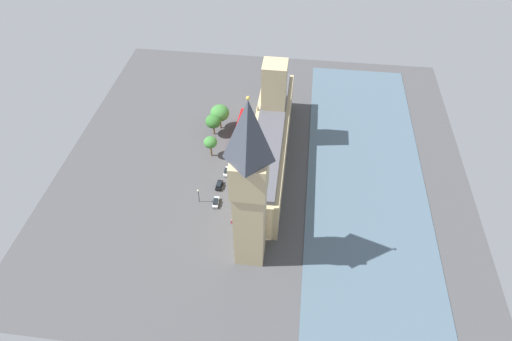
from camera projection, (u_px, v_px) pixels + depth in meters
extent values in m
plane|color=#424244|center=(264.00, 161.00, 149.18)|extent=(139.68, 139.68, 0.00)
cube|color=#475B6B|center=(365.00, 169.00, 146.05)|extent=(39.10, 125.71, 0.25)
cube|color=tan|center=(270.00, 146.00, 143.88)|extent=(11.55, 66.92, 14.37)
cube|color=tan|center=(274.00, 104.00, 145.98)|extent=(8.08, 8.08, 31.95)
cube|color=#4C4C54|center=(270.00, 128.00, 138.18)|extent=(8.78, 64.25, 1.60)
cone|color=tan|center=(264.00, 75.00, 159.26)|extent=(1.20, 1.20, 2.49)
cone|color=tan|center=(258.00, 107.00, 145.26)|extent=(1.20, 1.20, 2.61)
cone|color=tan|center=(250.00, 146.00, 131.26)|extent=(1.20, 1.20, 2.72)
cone|color=tan|center=(240.00, 194.00, 117.22)|extent=(1.20, 1.20, 2.99)
cube|color=tan|center=(250.00, 224.00, 112.23)|extent=(7.87, 7.87, 27.68)
cube|color=tan|center=(249.00, 175.00, 98.62)|extent=(8.66, 8.66, 10.46)
cylinder|color=silver|center=(230.00, 173.00, 99.01)|extent=(0.25, 5.98, 5.98)
torus|color=black|center=(230.00, 173.00, 99.01)|extent=(0.24, 6.22, 6.22)
cylinder|color=silver|center=(252.00, 162.00, 101.73)|extent=(5.98, 0.25, 5.98)
torus|color=black|center=(252.00, 162.00, 101.73)|extent=(6.22, 0.24, 6.22)
pyramid|color=#383D47|center=(248.00, 131.00, 89.09)|extent=(8.66, 8.66, 16.25)
sphere|color=gold|center=(248.00, 98.00, 83.00)|extent=(0.80, 0.80, 0.80)
cube|color=#B20C0F|center=(242.00, 121.00, 160.44)|extent=(2.92, 10.59, 4.20)
cube|color=black|center=(242.00, 121.00, 160.38)|extent=(2.96, 10.19, 0.70)
cylinder|color=black|center=(241.00, 119.00, 164.61)|extent=(0.39, 1.11, 1.10)
cylinder|color=black|center=(247.00, 120.00, 164.35)|extent=(0.39, 1.11, 1.10)
cylinder|color=black|center=(238.00, 131.00, 159.53)|extent=(0.39, 1.11, 1.10)
cylinder|color=black|center=(243.00, 132.00, 159.27)|extent=(0.39, 1.11, 1.10)
cube|color=red|center=(239.00, 141.00, 152.65)|extent=(2.72, 10.55, 4.20)
cube|color=black|center=(239.00, 140.00, 152.59)|extent=(2.77, 10.15, 0.70)
cylinder|color=black|center=(240.00, 152.00, 151.49)|extent=(0.37, 1.11, 1.10)
cylinder|color=black|center=(234.00, 151.00, 151.72)|extent=(0.37, 1.11, 1.10)
cylinder|color=black|center=(243.00, 139.00, 156.58)|extent=(0.37, 1.11, 1.10)
cylinder|color=black|center=(237.00, 138.00, 156.81)|extent=(0.37, 1.11, 1.10)
cube|color=silver|center=(227.00, 172.00, 144.32)|extent=(1.92, 4.33, 0.75)
cube|color=black|center=(227.00, 171.00, 143.67)|extent=(1.56, 2.45, 0.65)
cylinder|color=black|center=(226.00, 169.00, 145.62)|extent=(0.28, 0.69, 0.68)
cylinder|color=black|center=(230.00, 170.00, 145.44)|extent=(0.28, 0.69, 0.68)
cylinder|color=black|center=(224.00, 175.00, 143.73)|extent=(0.28, 0.69, 0.68)
cylinder|color=black|center=(228.00, 176.00, 143.55)|extent=(0.28, 0.69, 0.68)
cube|color=black|center=(219.00, 185.00, 139.89)|extent=(2.01, 4.37, 0.75)
cube|color=black|center=(219.00, 184.00, 139.24)|extent=(1.63, 2.47, 0.65)
cylinder|color=black|center=(218.00, 183.00, 141.20)|extent=(0.29, 0.69, 0.68)
cylinder|color=black|center=(223.00, 183.00, 141.00)|extent=(0.29, 0.69, 0.68)
cylinder|color=black|center=(216.00, 189.00, 139.31)|extent=(0.29, 0.69, 0.68)
cylinder|color=black|center=(221.00, 189.00, 139.11)|extent=(0.29, 0.69, 0.68)
cube|color=#B7B7BC|center=(216.00, 202.00, 134.72)|extent=(1.91, 4.50, 0.75)
cube|color=black|center=(216.00, 201.00, 134.07)|extent=(1.56, 2.54, 0.65)
cylinder|color=black|center=(214.00, 200.00, 136.03)|extent=(0.28, 0.69, 0.68)
cylinder|color=black|center=(219.00, 200.00, 135.93)|extent=(0.28, 0.69, 0.68)
cylinder|color=black|center=(213.00, 206.00, 134.04)|extent=(0.28, 0.69, 0.68)
cylinder|color=black|center=(218.00, 207.00, 133.95)|extent=(0.28, 0.69, 0.68)
cylinder|color=gray|center=(244.00, 163.00, 147.47)|extent=(0.44, 0.44, 1.32)
sphere|color=beige|center=(244.00, 161.00, 146.91)|extent=(0.25, 0.25, 0.25)
cube|color=black|center=(245.00, 163.00, 147.40)|extent=(0.10, 0.31, 0.24)
cylinder|color=maroon|center=(232.00, 222.00, 129.29)|extent=(0.56, 0.56, 1.41)
sphere|color=beige|center=(232.00, 220.00, 128.69)|extent=(0.27, 0.27, 0.27)
cube|color=navy|center=(231.00, 221.00, 129.31)|extent=(0.17, 0.34, 0.25)
cylinder|color=brown|center=(211.00, 151.00, 149.37)|extent=(0.56, 0.56, 4.58)
ellipsoid|color=#387533|center=(210.00, 142.00, 146.47)|extent=(4.73, 4.73, 4.02)
cylinder|color=brown|center=(214.00, 130.00, 157.95)|extent=(0.56, 0.56, 3.91)
ellipsoid|color=#2D6628|center=(213.00, 121.00, 155.00)|extent=(5.84, 5.84, 4.96)
cylinder|color=brown|center=(221.00, 123.00, 160.24)|extent=(0.56, 0.56, 4.52)
ellipsoid|color=#387533|center=(220.00, 113.00, 156.75)|extent=(7.04, 7.04, 5.98)
cylinder|color=black|center=(199.00, 196.00, 134.02)|extent=(0.18, 0.18, 5.13)
sphere|color=#F2EAC6|center=(198.00, 191.00, 131.99)|extent=(0.56, 0.56, 0.56)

